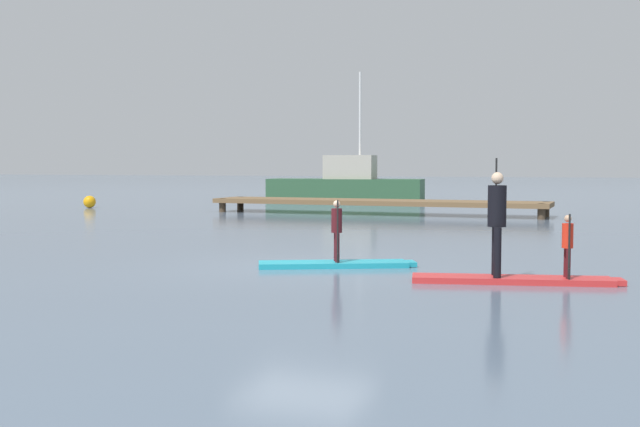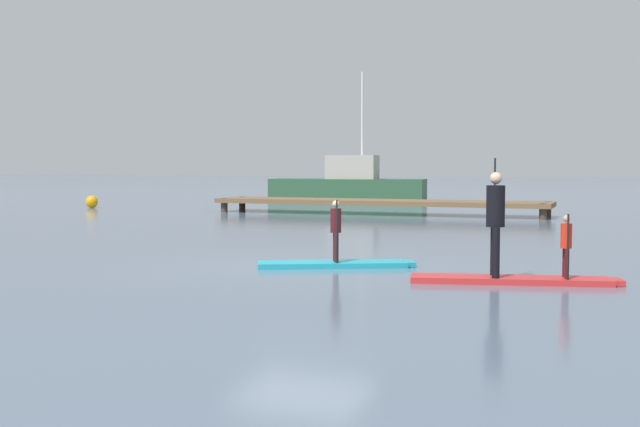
{
  "view_description": "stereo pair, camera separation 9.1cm",
  "coord_description": "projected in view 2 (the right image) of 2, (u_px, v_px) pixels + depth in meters",
  "views": [
    {
      "loc": [
        5.64,
        -13.95,
        1.94
      ],
      "look_at": [
        -0.98,
        3.42,
        0.81
      ],
      "focal_mm": 44.71,
      "sensor_mm": 36.0,
      "label": 1
    },
    {
      "loc": [
        5.72,
        -13.92,
        1.94
      ],
      "look_at": [
        -0.98,
        3.42,
        0.81
      ],
      "focal_mm": 44.71,
      "sensor_mm": 36.0,
      "label": 2
    }
  ],
  "objects": [
    {
      "name": "paddler_child_solo",
      "position": [
        336.0,
        227.0,
        15.13
      ],
      "size": [
        0.27,
        0.38,
        1.18
      ],
      "color": "#4C1419",
      "rests_on": "paddleboard_near"
    },
    {
      "name": "paddler_child_front",
      "position": [
        566.0,
        243.0,
        12.94
      ],
      "size": [
        0.22,
        0.37,
        1.06
      ],
      "color": "#4C1419",
      "rests_on": "paddleboard_far"
    },
    {
      "name": "fishing_boat_white_large",
      "position": [
        349.0,
        185.0,
        42.38
      ],
      "size": [
        8.42,
        3.22,
        6.85
      ],
      "color": "#2D5638",
      "rests_on": "ground"
    },
    {
      "name": "paddler_adult",
      "position": [
        495.0,
        217.0,
        13.09
      ],
      "size": [
        0.37,
        0.53,
        1.96
      ],
      "color": "black",
      "rests_on": "paddleboard_far"
    },
    {
      "name": "ground_plane",
      "position": [
        303.0,
        267.0,
        15.13
      ],
      "size": [
        240.0,
        240.0,
        0.0
      ],
      "primitive_type": "plane",
      "color": "slate"
    },
    {
      "name": "paddleboard_far",
      "position": [
        514.0,
        280.0,
        13.1
      ],
      "size": [
        3.44,
        1.35,
        0.1
      ],
      "color": "red",
      "rests_on": "ground"
    },
    {
      "name": "mooring_buoy_near",
      "position": [
        92.0,
        202.0,
        36.23
      ],
      "size": [
        0.56,
        0.56,
        0.56
      ],
      "primitive_type": "sphere",
      "color": "orange",
      "rests_on": "ground"
    },
    {
      "name": "floating_dock",
      "position": [
        378.0,
        202.0,
        31.5
      ],
      "size": [
        13.43,
        2.25,
        0.57
      ],
      "color": "brown",
      "rests_on": "ground"
    },
    {
      "name": "paddleboard_near",
      "position": [
        336.0,
        264.0,
        15.19
      ],
      "size": [
        2.95,
        1.83,
        0.1
      ],
      "color": "#1E9EB2",
      "rests_on": "ground"
    }
  ]
}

